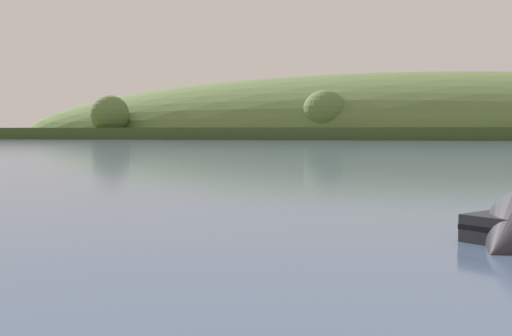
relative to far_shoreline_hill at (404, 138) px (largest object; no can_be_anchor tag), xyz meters
name	(u,v)px	position (x,y,z in m)	size (l,w,h in m)	color
far_shoreline_hill	(404,138)	(0.00, 0.00, 0.00)	(432.69, 147.01, 52.38)	#3C4E24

